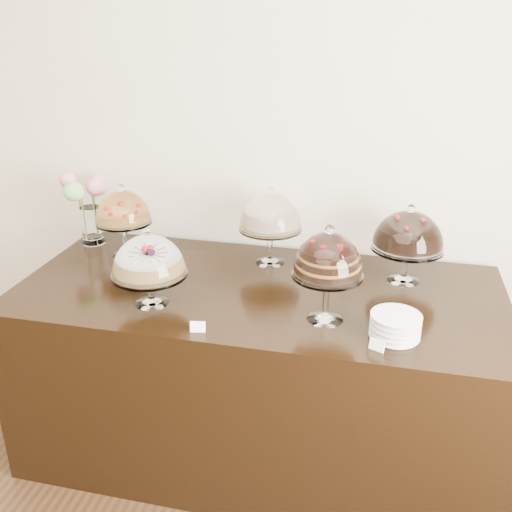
% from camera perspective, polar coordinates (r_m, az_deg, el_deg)
% --- Properties ---
extents(wall_back, '(5.00, 0.04, 3.00)m').
position_cam_1_polar(wall_back, '(3.00, -3.80, 12.47)').
color(wall_back, beige).
rests_on(wall_back, ground).
extents(display_counter, '(2.20, 1.00, 0.90)m').
position_cam_1_polar(display_counter, '(2.83, 0.23, -11.38)').
color(display_counter, black).
rests_on(display_counter, ground).
extents(cake_stand_sugar_sponge, '(0.32, 0.32, 0.34)m').
position_cam_1_polar(cake_stand_sugar_sponge, '(2.43, -10.70, -0.32)').
color(cake_stand_sugar_sponge, white).
rests_on(cake_stand_sugar_sponge, display_counter).
extents(cake_stand_choco_layer, '(0.28, 0.28, 0.41)m').
position_cam_1_polar(cake_stand_choco_layer, '(2.25, 7.23, -0.26)').
color(cake_stand_choco_layer, white).
rests_on(cake_stand_choco_layer, display_counter).
extents(cake_stand_cheesecake, '(0.31, 0.31, 0.39)m').
position_cam_1_polar(cake_stand_cheesecake, '(2.77, 1.45, 4.15)').
color(cake_stand_cheesecake, white).
rests_on(cake_stand_cheesecake, display_counter).
extents(cake_stand_dark_choco, '(0.33, 0.33, 0.37)m').
position_cam_1_polar(cake_stand_dark_choco, '(2.67, 15.00, 2.19)').
color(cake_stand_dark_choco, white).
rests_on(cake_stand_dark_choco, display_counter).
extents(cake_stand_fruit_tart, '(0.28, 0.28, 0.38)m').
position_cam_1_polar(cake_stand_fruit_tart, '(2.95, -13.17, 4.48)').
color(cake_stand_fruit_tart, white).
rests_on(cake_stand_fruit_tart, display_counter).
extents(flower_vase, '(0.26, 0.34, 0.39)m').
position_cam_1_polar(flower_vase, '(3.16, -16.54, 5.16)').
color(flower_vase, white).
rests_on(flower_vase, display_counter).
extents(plate_stack, '(0.19, 0.19, 0.09)m').
position_cam_1_polar(plate_stack, '(2.27, 13.75, -6.81)').
color(plate_stack, silver).
rests_on(plate_stack, display_counter).
extents(price_card_left, '(0.06, 0.03, 0.04)m').
position_cam_1_polar(price_card_left, '(2.27, -5.85, -7.06)').
color(price_card_left, white).
rests_on(price_card_left, display_counter).
extents(price_card_right, '(0.06, 0.04, 0.04)m').
position_cam_1_polar(price_card_right, '(2.19, 12.00, -8.71)').
color(price_card_right, white).
rests_on(price_card_right, display_counter).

